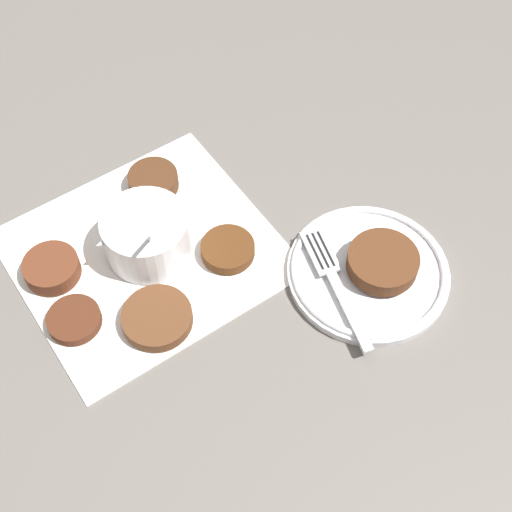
% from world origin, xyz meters
% --- Properties ---
extents(ground_plane, '(4.00, 4.00, 0.00)m').
position_xyz_m(ground_plane, '(0.00, 0.00, 0.00)').
color(ground_plane, '#605B56').
extents(napkin, '(0.33, 0.31, 0.00)m').
position_xyz_m(napkin, '(-0.03, 0.00, 0.00)').
color(napkin, white).
rests_on(napkin, ground_plane).
extents(sauce_bowl, '(0.11, 0.12, 0.11)m').
position_xyz_m(sauce_bowl, '(-0.03, 0.00, 0.03)').
color(sauce_bowl, silver).
rests_on(sauce_bowl, napkin).
extents(fritter_0, '(0.07, 0.07, 0.02)m').
position_xyz_m(fritter_0, '(-0.12, 0.05, 0.01)').
color(fritter_0, '#4F2C14').
rests_on(fritter_0, napkin).
extents(fritter_1, '(0.08, 0.08, 0.02)m').
position_xyz_m(fritter_1, '(0.00, 0.10, 0.01)').
color(fritter_1, brown).
rests_on(fritter_1, napkin).
extents(fritter_2, '(0.07, 0.07, 0.02)m').
position_xyz_m(fritter_2, '(0.08, -0.03, 0.01)').
color(fritter_2, '#5A2D1B').
rests_on(fritter_2, napkin).
extents(fritter_3, '(0.06, 0.06, 0.01)m').
position_xyz_m(fritter_3, '(0.08, 0.05, 0.01)').
color(fritter_3, '#4C2616').
rests_on(fritter_3, napkin).
extents(fritter_4, '(0.06, 0.06, 0.02)m').
position_xyz_m(fritter_4, '(-0.08, -0.09, 0.01)').
color(fritter_4, '#482A17').
rests_on(fritter_4, napkin).
extents(serving_plate, '(0.20, 0.20, 0.02)m').
position_xyz_m(serving_plate, '(-0.25, 0.16, 0.01)').
color(serving_plate, silver).
rests_on(serving_plate, ground_plane).
extents(fritter_on_plate, '(0.08, 0.08, 0.02)m').
position_xyz_m(fritter_on_plate, '(-0.26, 0.17, 0.03)').
color(fritter_on_plate, '#512D19').
rests_on(fritter_on_plate, serving_plate).
extents(fork, '(0.05, 0.18, 0.00)m').
position_xyz_m(fork, '(-0.20, 0.15, 0.02)').
color(fork, silver).
rests_on(fork, serving_plate).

